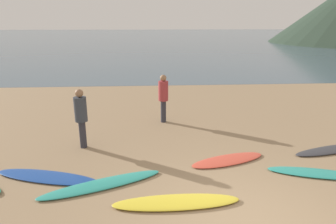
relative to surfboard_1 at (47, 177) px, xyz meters
name	(u,v)px	position (x,y,z in m)	size (l,w,h in m)	color
ground_plane	(181,95)	(3.93, 8.06, -0.13)	(120.00, 120.00, 0.20)	#997C5B
ocean_water	(156,37)	(3.93, 59.85, -0.03)	(140.00, 100.00, 0.01)	#475B6B
surfboard_1	(47,177)	(0.00, 0.00, 0.00)	(2.52, 0.55, 0.07)	#1E479E
surfboard_2	(102,184)	(1.29, -0.41, 0.00)	(2.69, 0.49, 0.07)	teal
surfboard_3	(176,202)	(2.84, -1.18, 0.01)	(2.50, 0.55, 0.08)	yellow
surfboard_4	(228,160)	(4.31, 0.58, 0.00)	(2.02, 0.59, 0.06)	#D84C38
surfboard_5	(317,173)	(6.21, -0.24, 0.00)	(2.22, 0.49, 0.07)	teal
surfboard_6	(333,150)	(7.36, 1.03, 0.00)	(2.45, 0.48, 0.06)	#333338
person_0	(163,95)	(2.83, 3.76, 0.95)	(0.34, 0.34, 1.67)	#2D2D38
person_1	(81,114)	(0.48, 1.70, 0.96)	(0.34, 0.34, 1.68)	#2D2D38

